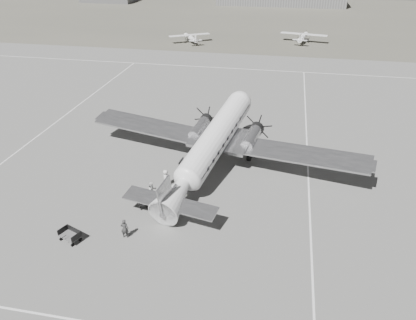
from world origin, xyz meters
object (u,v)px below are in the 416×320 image
(passenger, at_px, (166,178))
(baggage_cart_near, at_px, (147,201))
(light_plane_left, at_px, (190,38))
(light_plane_right, at_px, (303,38))
(dc3_airliner, at_px, (212,145))
(baggage_cart_far, at_px, (70,236))
(ramp_agent, at_px, (152,191))
(ground_crew, at_px, (125,229))

(passenger, bearing_deg, baggage_cart_near, 149.86)
(light_plane_left, bearing_deg, light_plane_right, -20.76)
(dc3_airliner, xyz_separation_m, passenger, (-3.57, -3.56, -1.93))
(dc3_airliner, height_order, baggage_cart_far, dc3_airliner)
(light_plane_left, relative_size, baggage_cart_near, 5.58)
(ramp_agent, relative_size, passenger, 1.06)
(dc3_airliner, distance_m, baggage_cart_near, 8.40)
(dc3_airliner, xyz_separation_m, ramp_agent, (-4.07, -5.85, -1.88))
(dc3_airliner, distance_m, ground_crew, 12.13)
(light_plane_right, height_order, baggage_cart_far, light_plane_right)
(light_plane_left, height_order, baggage_cart_near, light_plane_left)
(dc3_airliner, relative_size, baggage_cart_near, 17.69)
(dc3_airliner, distance_m, light_plane_left, 54.92)
(light_plane_left, bearing_deg, ground_crew, -113.28)
(ground_crew, bearing_deg, baggage_cart_far, 8.45)
(light_plane_left, xyz_separation_m, ramp_agent, (10.57, -58.75, -0.09))
(dc3_airliner, relative_size, light_plane_left, 3.17)
(light_plane_left, height_order, ground_crew, light_plane_left)
(passenger, bearing_deg, baggage_cart_far, 133.27)
(ramp_agent, distance_m, passenger, 2.35)
(passenger, bearing_deg, ground_crew, 154.89)
(dc3_airliner, bearing_deg, baggage_cart_near, -109.70)
(ground_crew, height_order, passenger, passenger)
(light_plane_left, distance_m, baggage_cart_near, 60.65)
(light_plane_right, bearing_deg, light_plane_left, -157.40)
(baggage_cart_far, distance_m, passenger, 9.94)
(baggage_cart_near, height_order, passenger, passenger)
(light_plane_left, height_order, passenger, light_plane_left)
(light_plane_left, bearing_deg, baggage_cart_far, -116.76)
(light_plane_left, bearing_deg, passenger, -111.16)
(baggage_cart_far, xyz_separation_m, passenger, (4.80, 8.70, 0.35))
(ground_crew, xyz_separation_m, passenger, (0.96, 7.53, 0.01))
(light_plane_left, xyz_separation_m, passenger, (11.07, -56.46, -0.13))
(light_plane_right, distance_m, baggage_cart_far, 72.15)
(dc3_airliner, bearing_deg, ramp_agent, -112.48)
(light_plane_left, relative_size, baggage_cart_far, 5.59)
(ramp_agent, bearing_deg, ground_crew, -156.24)
(ground_crew, xyz_separation_m, ramp_agent, (0.46, 5.24, 0.06))
(light_plane_right, xyz_separation_m, ground_crew, (-13.67, -68.83, -0.23))
(baggage_cart_near, bearing_deg, baggage_cart_far, -162.72)
(light_plane_left, distance_m, ramp_agent, 59.70)
(ground_crew, bearing_deg, light_plane_right, -109.65)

